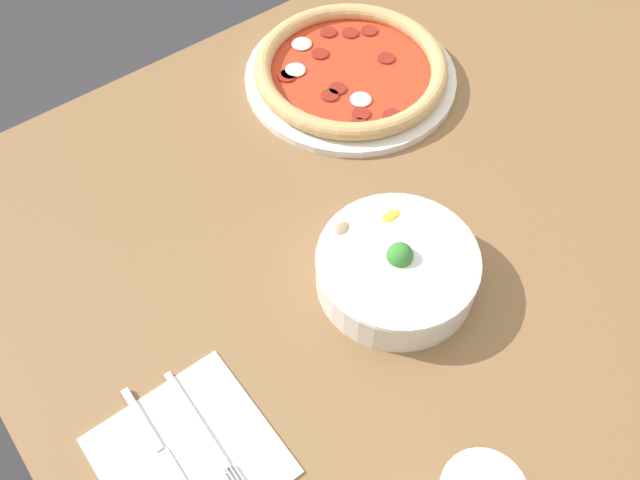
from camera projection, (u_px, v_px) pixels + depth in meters
ground_plane at (404, 388)px, 1.57m from camera, size 8.00×8.00×0.00m
dining_table at (445, 215)px, 1.06m from camera, size 1.27×0.89×0.72m
pizza at (350, 71)px, 1.07m from camera, size 0.32×0.32×0.04m
bowl at (396, 267)px, 0.85m from camera, size 0.20×0.20×0.07m
napkin at (189, 456)px, 0.75m from camera, size 0.17×0.17×0.00m
fork at (209, 438)px, 0.75m from camera, size 0.02×0.19×0.00m
knife at (166, 460)px, 0.74m from camera, size 0.02×0.21×0.01m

